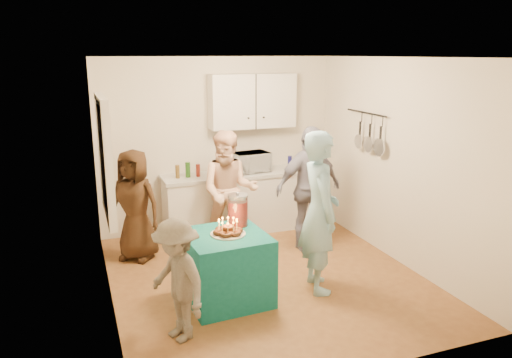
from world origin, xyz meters
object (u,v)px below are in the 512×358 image
object	(u,v)px
woman_back_right	(309,188)
child_near_left	(177,280)
woman_back_center	(229,191)
man_birthday	(319,212)
counter	(237,203)
party_table	(226,267)
microwave	(251,162)
punch_jar	(238,211)
woman_back_left	(135,205)

from	to	relation	value
woman_back_right	child_near_left	xyz separation A→B (m)	(-2.16, -1.65, -0.26)
woman_back_center	man_birthday	bearing A→B (deg)	-49.34
counter	woman_back_center	bearing A→B (deg)	-116.78
party_table	child_near_left	xyz separation A→B (m)	(-0.65, -0.58, 0.22)
party_table	man_birthday	xyz separation A→B (m)	(1.07, -0.09, 0.54)
counter	woman_back_center	size ratio (longest dim) A/B	1.33
microwave	woman_back_center	xyz separation A→B (m)	(-0.55, -0.65, -0.23)
man_birthday	party_table	bearing A→B (deg)	95.33
punch_jar	woman_back_center	xyz separation A→B (m)	(0.27, 1.18, -0.10)
woman_back_center	woman_back_left	bearing A→B (deg)	-165.17
woman_back_left	child_near_left	bearing A→B (deg)	-49.60
man_birthday	microwave	bearing A→B (deg)	11.37
punch_jar	woman_back_right	xyz separation A→B (m)	(1.29, 0.83, -0.08)
man_birthday	woman_back_left	size ratio (longest dim) A/B	1.25
child_near_left	punch_jar	bearing A→B (deg)	112.83
microwave	counter	bearing A→B (deg)	172.17
microwave	child_near_left	xyz separation A→B (m)	(-1.68, -2.64, -0.46)
woman_back_left	woman_back_right	world-z (taller)	woman_back_right
punch_jar	woman_back_left	xyz separation A→B (m)	(-0.98, 1.28, -0.20)
man_birthday	child_near_left	distance (m)	1.82
counter	punch_jar	xyz separation A→B (m)	(-0.59, -1.83, 0.50)
woman_back_right	party_table	bearing A→B (deg)	-152.39
counter	microwave	bearing A→B (deg)	0.00
woman_back_center	woman_back_right	distance (m)	1.08
woman_back_left	woman_back_center	distance (m)	1.26
counter	woman_back_left	distance (m)	1.70
microwave	woman_back_left	size ratio (longest dim) A/B	0.36
woman_back_center	woman_back_right	world-z (taller)	woman_back_right
party_table	woman_back_left	xyz separation A→B (m)	(-0.76, 1.51, 0.35)
counter	child_near_left	bearing A→B (deg)	-118.95
counter	punch_jar	size ratio (longest dim) A/B	6.47
party_table	microwave	bearing A→B (deg)	63.40
punch_jar	man_birthday	size ratio (longest dim) A/B	0.18
woman_back_center	child_near_left	distance (m)	2.31
man_birthday	woman_back_left	distance (m)	2.45
punch_jar	woman_back_right	size ratio (longest dim) A/B	0.20
counter	microwave	size ratio (longest dim) A/B	4.16
microwave	punch_jar	world-z (taller)	microwave
microwave	party_table	size ratio (longest dim) A/B	0.62
woman_back_right	child_near_left	distance (m)	2.73
woman_back_left	woman_back_center	bearing A→B (deg)	32.62
party_table	woman_back_center	bearing A→B (deg)	71.00
microwave	woman_back_left	world-z (taller)	woman_back_left
man_birthday	counter	bearing A→B (deg)	17.14
counter	man_birthday	world-z (taller)	man_birthday
counter	woman_back_center	xyz separation A→B (m)	(-0.33, -0.65, 0.40)
punch_jar	woman_back_right	bearing A→B (deg)	32.82
punch_jar	child_near_left	xyz separation A→B (m)	(-0.87, -0.81, -0.33)
party_table	woman_back_left	world-z (taller)	woman_back_left
counter	woman_back_left	xyz separation A→B (m)	(-1.58, -0.55, 0.30)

